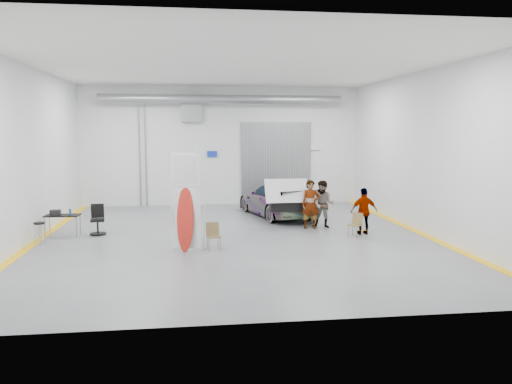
{
  "coord_description": "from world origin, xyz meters",
  "views": [
    {
      "loc": [
        -1.51,
        -17.42,
        3.82
      ],
      "look_at": [
        0.85,
        0.95,
        1.5
      ],
      "focal_mm": 35.0,
      "sensor_mm": 36.0,
      "label": 1
    }
  ],
  "objects": [
    {
      "name": "person_b",
      "position": [
        3.56,
        1.35,
        0.93
      ],
      "size": [
        1.12,
        1.02,
        1.86
      ],
      "primitive_type": "imported",
      "rotation": [
        0.0,
        0.0,
        -0.44
      ],
      "color": "slate",
      "rests_on": "ground"
    },
    {
      "name": "folding_chair_near",
      "position": [
        -0.87,
        -1.82,
        0.27
      ],
      "size": [
        0.47,
        0.48,
        0.87
      ],
      "rotation": [
        0.0,
        0.0,
        0.14
      ],
      "color": "brown",
      "rests_on": "ground"
    },
    {
      "name": "person_a",
      "position": [
        3.02,
        1.24,
        0.95
      ],
      "size": [
        0.74,
        0.53,
        1.89
      ],
      "primitive_type": "imported",
      "rotation": [
        0.0,
        0.0,
        -0.12
      ],
      "color": "olive",
      "rests_on": "ground"
    },
    {
      "name": "sedan_car",
      "position": [
        2.18,
        4.19,
        0.74
      ],
      "size": [
        3.24,
        5.44,
        1.48
      ],
      "primitive_type": "imported",
      "rotation": [
        0.0,
        0.0,
        3.39
      ],
      "color": "white",
      "rests_on": "ground"
    },
    {
      "name": "person_c",
      "position": [
        4.7,
        -0.08,
        0.86
      ],
      "size": [
        1.0,
        0.43,
        1.72
      ],
      "primitive_type": "imported",
      "rotation": [
        0.0,
        0.0,
        3.16
      ],
      "color": "brown",
      "rests_on": "ground"
    },
    {
      "name": "office_chair",
      "position": [
        -4.97,
        1.14,
        0.48
      ],
      "size": [
        0.58,
        0.58,
        1.09
      ],
      "rotation": [
        0.0,
        0.0,
        0.13
      ],
      "color": "black",
      "rests_on": "ground"
    },
    {
      "name": "ground",
      "position": [
        0.0,
        0.0,
        0.0
      ],
      "size": [
        16.0,
        16.0,
        0.0
      ],
      "primitive_type": "plane",
      "color": "slate",
      "rests_on": "ground"
    },
    {
      "name": "room_shell",
      "position": [
        0.24,
        2.22,
        4.08
      ],
      "size": [
        14.02,
        16.18,
        6.01
      ],
      "color": "silver",
      "rests_on": "ground"
    },
    {
      "name": "trunk_lid",
      "position": [
        2.18,
        1.9,
        1.5
      ],
      "size": [
        1.72,
        1.04,
        0.04
      ],
      "primitive_type": "cube",
      "color": "silver",
      "rests_on": "sedan_car"
    },
    {
      "name": "folding_chair_far",
      "position": [
        4.23,
        -0.48,
        0.27
      ],
      "size": [
        0.56,
        0.64,
        0.86
      ],
      "rotation": [
        0.0,
        0.0,
        -0.81
      ],
      "color": "brown",
      "rests_on": "ground"
    },
    {
      "name": "work_table",
      "position": [
        -6.26,
        1.11,
        0.76
      ],
      "size": [
        1.24,
        0.68,
        0.98
      ],
      "rotation": [
        0.0,
        0.0,
        -0.06
      ],
      "color": "gray",
      "rests_on": "ground"
    },
    {
      "name": "surfboard_display",
      "position": [
        -1.65,
        -1.93,
        1.34
      ],
      "size": [
        0.89,
        0.49,
        3.31
      ],
      "rotation": [
        0.0,
        0.0,
        -0.36
      ],
      "color": "white",
      "rests_on": "ground"
    },
    {
      "name": "shop_stool",
      "position": [
        -6.61,
        -0.27,
        0.37
      ],
      "size": [
        0.38,
        0.38,
        0.75
      ],
      "rotation": [
        0.0,
        0.0,
        0.03
      ],
      "color": "black",
      "rests_on": "ground"
    }
  ]
}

